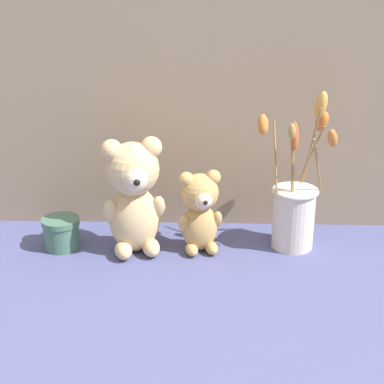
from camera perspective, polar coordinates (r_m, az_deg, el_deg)
ground_plane at (r=1.30m, az=-0.03°, el=-5.96°), size 4.00×4.00×0.00m
backdrop_wall at (r=1.33m, az=0.19°, el=12.43°), size 1.05×0.02×0.77m
teddy_bear_large at (r=1.26m, az=-5.68°, el=-0.20°), size 0.14×0.13×0.26m
teddy_bear_medium at (r=1.27m, az=0.77°, el=-1.75°), size 0.10×0.09×0.18m
flower_vase at (r=1.31m, az=9.96°, el=-1.39°), size 0.17×0.14×0.35m
decorative_tin_tall at (r=1.34m, az=-12.54°, el=-3.89°), size 0.08×0.08×0.07m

